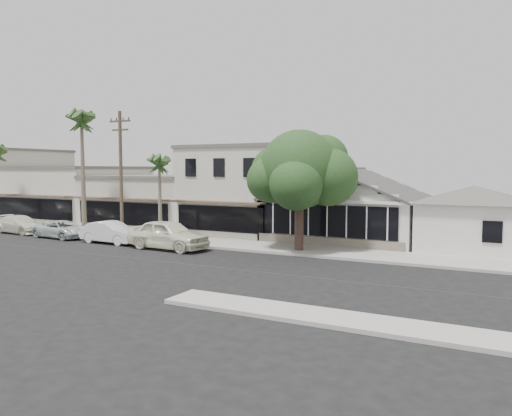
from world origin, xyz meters
The scene contains 17 objects.
ground centered at (0.00, 0.00, 0.00)m, with size 140.00×140.00×0.00m, color black.
sidewalk_north centered at (-8.00, 6.75, 0.07)m, with size 90.00×3.50×0.15m, color #9E9991.
sidewalk_south centered at (14.00, -5.80, 0.07)m, with size 20.00×1.80×0.15m, color #9E9991.
corner_shop centered at (5.00, 12.47, 2.62)m, with size 10.40×8.60×5.10m.
side_cottage centered at (13.20, 11.50, 1.50)m, with size 6.00×6.00×3.00m, color silver.
row_building_near centered at (-3.00, 13.50, 3.25)m, with size 8.00×10.00×6.50m, color beige.
row_building_midnear centered at (-12.00, 13.50, 2.10)m, with size 10.00×10.00×4.20m, color beige.
row_building_midfar centered at (-22.50, 13.50, 2.50)m, with size 11.00×10.00×5.00m, color beige.
row_building_far centered at (-33.50, 13.50, 3.40)m, with size 11.00×10.00×6.80m, color beige.
utility_pole centered at (-9.00, 5.20, 4.79)m, with size 1.80×0.24×9.00m.
car_0 centered at (-3.64, 3.47, 0.93)m, with size 2.19×5.43×1.85m, color white.
car_1 centered at (-8.64, 3.74, 0.74)m, with size 1.56×4.49×1.48m, color white.
car_2 centered at (-13.64, 4.01, 0.63)m, with size 2.10×4.55×1.26m, color silver.
car_3 centered at (-18.64, 4.37, 0.69)m, with size 1.95×4.79×1.39m, color silver.
shade_tree centered at (3.96, 6.42, 4.83)m, with size 6.61×5.98×7.34m.
palm_east centered at (-6.34, 6.10, 5.35)m, with size 2.64×2.64×6.29m.
palm_mid centered at (-13.18, 5.70, 8.44)m, with size 3.21×3.21×9.78m.
Camera 1 is at (15.47, -21.27, 5.01)m, focal length 35.00 mm.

